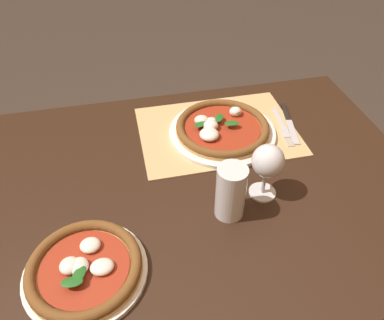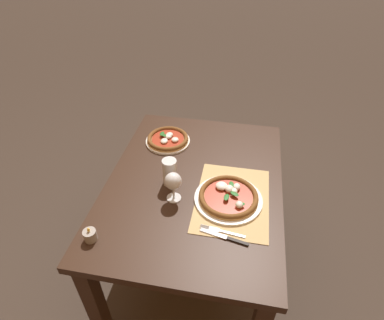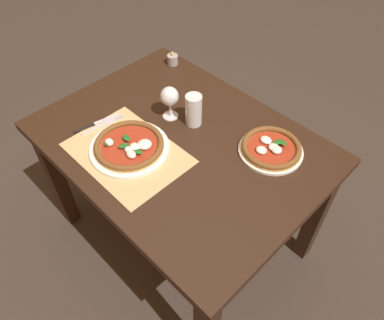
{
  "view_description": "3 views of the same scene",
  "coord_description": "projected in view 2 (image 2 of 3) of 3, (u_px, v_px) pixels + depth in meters",
  "views": [
    {
      "loc": [
        0.18,
        0.68,
        1.46
      ],
      "look_at": [
        0.03,
        -0.01,
        0.81
      ],
      "focal_mm": 35.0,
      "sensor_mm": 36.0,
      "label": 1
    },
    {
      "loc": [
        -1.19,
        -0.21,
        1.85
      ],
      "look_at": [
        0.05,
        0.02,
        0.84
      ],
      "focal_mm": 30.0,
      "sensor_mm": 36.0,
      "label": 2
    },
    {
      "loc": [
        0.83,
        -0.75,
        1.84
      ],
      "look_at": [
        0.14,
        -0.07,
        0.78
      ],
      "focal_mm": 35.0,
      "sensor_mm": 36.0,
      "label": 3
    }
  ],
  "objects": [
    {
      "name": "paper_placemat",
      "position": [
        232.0,
        199.0,
        1.54
      ],
      "size": [
        0.48,
        0.35,
        0.0
      ],
      "primitive_type": "cube",
      "color": "tan",
      "rests_on": "dining_table"
    },
    {
      "name": "pizza_near",
      "position": [
        228.0,
        197.0,
        1.52
      ],
      "size": [
        0.33,
        0.33,
        0.05
      ],
      "color": "white",
      "rests_on": "paper_placemat"
    },
    {
      "name": "fork",
      "position": [
        222.0,
        231.0,
        1.39
      ],
      "size": [
        0.04,
        0.2,
        0.0
      ],
      "color": "#B7B7BC",
      "rests_on": "paper_placemat"
    },
    {
      "name": "wine_glass",
      "position": [
        173.0,
        182.0,
        1.48
      ],
      "size": [
        0.08,
        0.08,
        0.16
      ],
      "color": "silver",
      "rests_on": "dining_table"
    },
    {
      "name": "pizza_far",
      "position": [
        168.0,
        139.0,
        1.9
      ],
      "size": [
        0.26,
        0.26,
        0.05
      ],
      "color": "white",
      "rests_on": "dining_table"
    },
    {
      "name": "knife",
      "position": [
        224.0,
        237.0,
        1.36
      ],
      "size": [
        0.06,
        0.21,
        0.01
      ],
      "color": "black",
      "rests_on": "paper_placemat"
    },
    {
      "name": "ground_plane",
      "position": [
        194.0,
        264.0,
        2.11
      ],
      "size": [
        24.0,
        24.0,
        0.0
      ],
      "primitive_type": "plane",
      "color": "#382D26"
    },
    {
      "name": "pint_glass",
      "position": [
        170.0,
        173.0,
        1.59
      ],
      "size": [
        0.07,
        0.07,
        0.15
      ],
      "color": "silver",
      "rests_on": "dining_table"
    },
    {
      "name": "dining_table",
      "position": [
        194.0,
        196.0,
        1.71
      ],
      "size": [
        1.19,
        0.88,
        0.74
      ],
      "color": "black",
      "rests_on": "ground"
    },
    {
      "name": "votive_candle",
      "position": [
        90.0,
        236.0,
        1.35
      ],
      "size": [
        0.06,
        0.06,
        0.07
      ],
      "color": "gray",
      "rests_on": "dining_table"
    }
  ]
}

